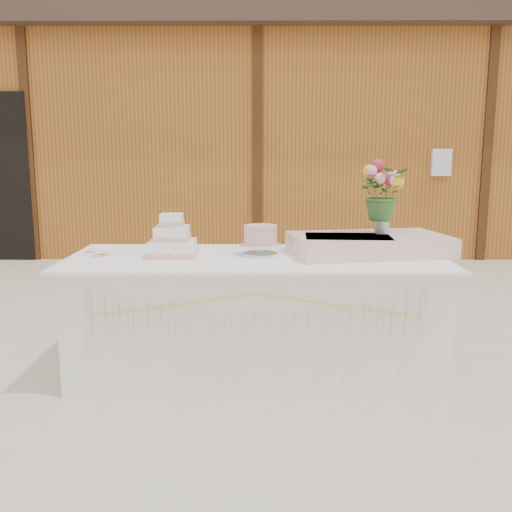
% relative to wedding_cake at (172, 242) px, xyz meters
% --- Properties ---
extents(ground, '(80.00, 80.00, 0.00)m').
position_rel_wedding_cake_xyz_m(ground, '(0.54, -0.02, -0.86)').
color(ground, beige).
rests_on(ground, ground).
extents(barn, '(12.60, 4.60, 3.30)m').
position_rel_wedding_cake_xyz_m(barn, '(0.53, 5.97, 0.81)').
color(barn, '#A36122').
rests_on(barn, ground).
extents(cake_table, '(2.40, 1.00, 0.77)m').
position_rel_wedding_cake_xyz_m(cake_table, '(0.54, -0.03, -0.48)').
color(cake_table, white).
rests_on(cake_table, ground).
extents(wedding_cake, '(0.31, 0.31, 0.27)m').
position_rel_wedding_cake_xyz_m(wedding_cake, '(0.00, 0.00, 0.00)').
color(wedding_cake, white).
rests_on(wedding_cake, cake_table).
extents(pink_cake_stand, '(0.27, 0.27, 0.20)m').
position_rel_wedding_cake_xyz_m(pink_cake_stand, '(0.57, 0.04, 0.02)').
color(pink_cake_stand, silver).
rests_on(pink_cake_stand, cake_table).
extents(satin_runner, '(1.08, 0.75, 0.13)m').
position_rel_wedding_cake_xyz_m(satin_runner, '(1.28, 0.08, -0.03)').
color(satin_runner, '#FFD0CD').
rests_on(satin_runner, cake_table).
extents(flower_vase, '(0.10, 0.10, 0.14)m').
position_rel_wedding_cake_xyz_m(flower_vase, '(1.38, 0.16, 0.10)').
color(flower_vase, '#B9B9BE').
rests_on(flower_vase, satin_runner).
extents(bouquet, '(0.33, 0.28, 0.35)m').
position_rel_wedding_cake_xyz_m(bouquet, '(1.38, 0.16, 0.34)').
color(bouquet, '#376729').
rests_on(bouquet, flower_vase).
extents(loose_flowers, '(0.23, 0.38, 0.02)m').
position_rel_wedding_cake_xyz_m(loose_flowers, '(-0.50, 0.02, -0.08)').
color(loose_flowers, pink).
rests_on(loose_flowers, cake_table).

